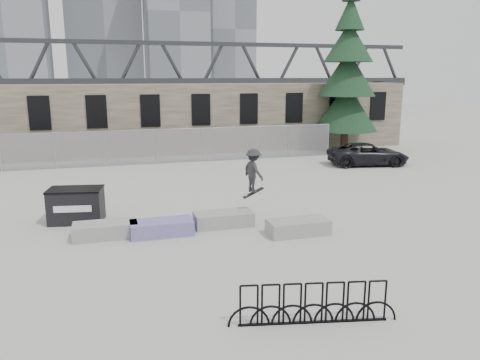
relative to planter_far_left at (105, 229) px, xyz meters
name	(u,v)px	position (x,y,z in m)	size (l,w,h in m)	color
ground	(196,231)	(2.89, -0.16, -0.26)	(120.00, 120.00, 0.00)	#A2A29E
stone_wall	(149,119)	(2.89, 16.08, 1.99)	(36.00, 2.58, 4.50)	#625A48
chainlink_fence	(156,146)	(2.89, 12.34, 0.77)	(22.06, 0.06, 2.02)	gray
planter_far_left	(105,229)	(0.00, 0.00, 0.00)	(2.00, 0.90, 0.48)	#989896
planter_center_left	(162,227)	(1.76, -0.25, 0.00)	(2.00, 0.90, 0.48)	#4239AB
planter_center_right	(224,218)	(3.91, 0.11, 0.00)	(2.00, 0.90, 0.48)	#989896
planter_offset	(298,226)	(6.05, -1.39, 0.00)	(2.00, 0.90, 0.48)	#989896
dumpster	(76,205)	(-0.96, 1.95, 0.35)	(2.00, 1.41, 1.21)	black
bike_rack	(314,304)	(4.16, -6.69, 0.18)	(3.53, 0.75, 0.90)	black
spruce_tree	(347,76)	(15.77, 13.73, 4.71)	(4.26, 4.26, 11.50)	#38281E
truss_bridge	(193,81)	(12.89, 54.84, 3.87)	(70.00, 3.00, 9.80)	#2D3033
suv	(368,154)	(14.60, 8.67, 0.37)	(2.10, 4.55, 1.27)	black
skateboarder	(253,171)	(5.04, 0.30, 1.57)	(0.84, 1.12, 1.72)	#29292C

